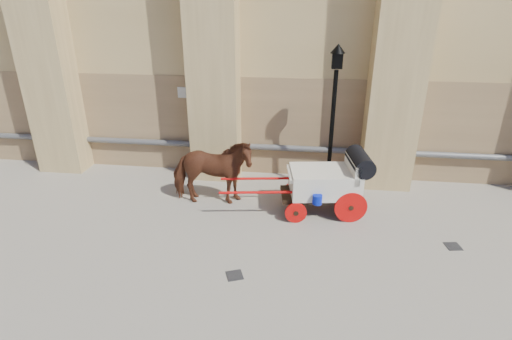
# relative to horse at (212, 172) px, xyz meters

# --- Properties ---
(ground) EXTENTS (90.00, 90.00, 0.00)m
(ground) POSITION_rel_horse_xyz_m (0.74, -1.78, -0.92)
(ground) COLOR gray
(ground) RESTS_ON ground
(horse) EXTENTS (2.24, 1.16, 1.83)m
(horse) POSITION_rel_horse_xyz_m (0.00, 0.00, 0.00)
(horse) COLOR brown
(horse) RESTS_ON ground
(carriage) EXTENTS (3.85, 1.53, 1.64)m
(carriage) POSITION_rel_horse_xyz_m (3.04, -0.05, -0.03)
(carriage) COLOR black
(carriage) RESTS_ON ground
(street_lamp) EXTENTS (0.38, 0.38, 4.07)m
(street_lamp) POSITION_rel_horse_xyz_m (3.08, 1.12, 1.26)
(street_lamp) COLOR black
(street_lamp) RESTS_ON ground
(drain_grate_near) EXTENTS (0.41, 0.41, 0.01)m
(drain_grate_near) POSITION_rel_horse_xyz_m (1.11, -2.94, -0.91)
(drain_grate_near) COLOR black
(drain_grate_near) RESTS_ON ground
(drain_grate_far) EXTENTS (0.37, 0.37, 0.01)m
(drain_grate_far) POSITION_rel_horse_xyz_m (5.79, -1.33, -0.91)
(drain_grate_far) COLOR black
(drain_grate_far) RESTS_ON ground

